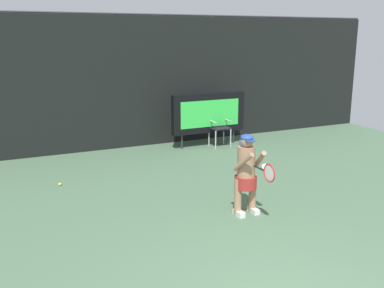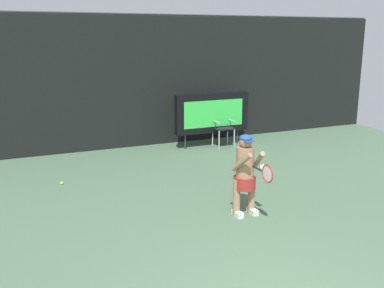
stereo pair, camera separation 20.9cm
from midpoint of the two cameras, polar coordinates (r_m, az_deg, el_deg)
The scene contains 7 objects.
backdrop_screen at distance 12.21m, azimuth -12.37°, elevation 7.57°, with size 18.00×0.12×3.66m.
scoreboard at distance 12.47m, azimuth 1.66°, elevation 4.00°, with size 2.20×0.21×1.50m.
umpire_chair at distance 12.53m, azimuth 2.99°, elevation 2.50°, with size 0.52×0.44×1.08m.
water_bottle at distance 12.44m, azimuth 5.77°, elevation 0.03°, with size 0.07×0.07×0.27m.
tennis_player at distance 7.73m, azimuth 6.24°, elevation -3.56°, with size 0.52×0.59×1.44m.
tennis_racket at distance 7.27m, azimuth 9.02°, elevation -3.67°, with size 0.03×0.60×0.31m.
tennis_ball_loose at distance 9.76m, azimuth -17.26°, elevation -4.98°, with size 0.07×0.07×0.07m.
Camera 1 is at (-2.79, -3.30, 3.08)m, focal length 41.39 mm.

